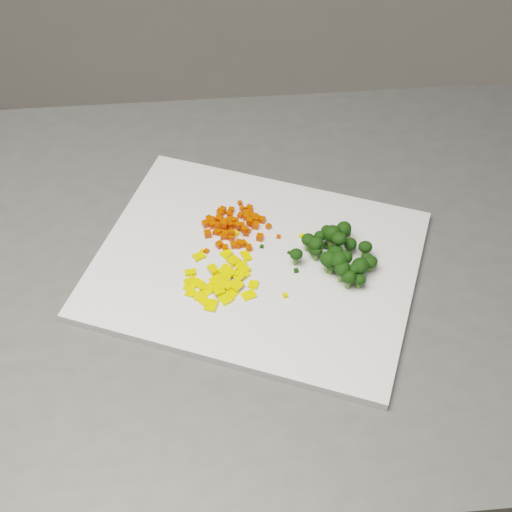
# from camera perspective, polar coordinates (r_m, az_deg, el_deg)

# --- Properties ---
(counter_block) EXTENTS (1.16, 0.93, 0.90)m
(counter_block) POSITION_cam_1_polar(r_m,az_deg,el_deg) (1.31, 0.57, -13.34)
(counter_block) COLOR #4D4D4B
(counter_block) RESTS_ON ground
(cutting_board) EXTENTS (0.45, 0.38, 0.01)m
(cutting_board) POSITION_cam_1_polar(r_m,az_deg,el_deg) (0.93, 0.00, -0.64)
(cutting_board) COLOR silver
(cutting_board) RESTS_ON counter_block
(carrot_pile) EXTENTS (0.09, 0.09, 0.03)m
(carrot_pile) POSITION_cam_1_polar(r_m,az_deg,el_deg) (0.96, -1.67, 2.82)
(carrot_pile) COLOR red
(carrot_pile) RESTS_ON cutting_board
(pepper_pile) EXTENTS (0.10, 0.10, 0.01)m
(pepper_pile) POSITION_cam_1_polar(r_m,az_deg,el_deg) (0.90, -2.80, -1.70)
(pepper_pile) COLOR yellow
(pepper_pile) RESTS_ON cutting_board
(broccoli_pile) EXTENTS (0.11, 0.11, 0.05)m
(broccoli_pile) POSITION_cam_1_polar(r_m,az_deg,el_deg) (0.91, 6.29, 0.70)
(broccoli_pile) COLOR black
(broccoli_pile) RESTS_ON cutting_board
(carrot_cube_0) EXTENTS (0.01, 0.01, 0.01)m
(carrot_cube_0) POSITION_cam_1_polar(r_m,az_deg,el_deg) (0.96, -1.16, 2.41)
(carrot_cube_0) COLOR red
(carrot_cube_0) RESTS_ON carrot_pile
(carrot_cube_1) EXTENTS (0.01, 0.01, 0.01)m
(carrot_cube_1) POSITION_cam_1_polar(r_m,az_deg,el_deg) (0.97, -0.21, 3.18)
(carrot_cube_1) COLOR red
(carrot_cube_1) RESTS_ON carrot_pile
(carrot_cube_2) EXTENTS (0.01, 0.01, 0.01)m
(carrot_cube_2) POSITION_cam_1_polar(r_m,az_deg,el_deg) (0.94, -1.06, 0.99)
(carrot_cube_2) COLOR red
(carrot_cube_2) RESTS_ON carrot_pile
(carrot_cube_3) EXTENTS (0.01, 0.01, 0.01)m
(carrot_cube_3) POSITION_cam_1_polar(r_m,az_deg,el_deg) (0.94, -1.98, 1.88)
(carrot_cube_3) COLOR red
(carrot_cube_3) RESTS_ON carrot_pile
(carrot_cube_4) EXTENTS (0.01, 0.01, 0.01)m
(carrot_cube_4) POSITION_cam_1_polar(r_m,az_deg,el_deg) (0.97, -1.69, 2.77)
(carrot_cube_4) COLOR red
(carrot_cube_4) RESTS_ON carrot_pile
(carrot_cube_5) EXTENTS (0.01, 0.01, 0.01)m
(carrot_cube_5) POSITION_cam_1_polar(r_m,az_deg,el_deg) (0.97, 0.01, 2.98)
(carrot_cube_5) COLOR red
(carrot_cube_5) RESTS_ON carrot_pile
(carrot_cube_6) EXTENTS (0.01, 0.01, 0.01)m
(carrot_cube_6) POSITION_cam_1_polar(r_m,az_deg,el_deg) (0.96, -1.80, 2.48)
(carrot_cube_6) COLOR red
(carrot_cube_6) RESTS_ON carrot_pile
(carrot_cube_7) EXTENTS (0.01, 0.01, 0.01)m
(carrot_cube_7) POSITION_cam_1_polar(r_m,az_deg,el_deg) (0.94, -1.80, 0.87)
(carrot_cube_7) COLOR red
(carrot_cube_7) RESTS_ON carrot_pile
(carrot_cube_8) EXTENTS (0.01, 0.01, 0.01)m
(carrot_cube_8) POSITION_cam_1_polar(r_m,az_deg,el_deg) (0.97, -0.77, 3.15)
(carrot_cube_8) COLOR red
(carrot_cube_8) RESTS_ON carrot_pile
(carrot_cube_9) EXTENTS (0.01, 0.01, 0.01)m
(carrot_cube_9) POSITION_cam_1_polar(r_m,az_deg,el_deg) (0.96, -0.05, 2.47)
(carrot_cube_9) COLOR red
(carrot_cube_9) RESTS_ON carrot_pile
(carrot_cube_10) EXTENTS (0.01, 0.01, 0.01)m
(carrot_cube_10) POSITION_cam_1_polar(r_m,az_deg,el_deg) (0.98, -2.68, 3.69)
(carrot_cube_10) COLOR red
(carrot_cube_10) RESTS_ON carrot_pile
(carrot_cube_11) EXTENTS (0.01, 0.01, 0.01)m
(carrot_cube_11) POSITION_cam_1_polar(r_m,az_deg,el_deg) (0.98, -2.04, 3.28)
(carrot_cube_11) COLOR red
(carrot_cube_11) RESTS_ON carrot_pile
(carrot_cube_12) EXTENTS (0.01, 0.01, 0.01)m
(carrot_cube_12) POSITION_cam_1_polar(r_m,az_deg,el_deg) (0.93, -0.58, 0.65)
(carrot_cube_12) COLOR red
(carrot_cube_12) RESTS_ON carrot_pile
(carrot_cube_13) EXTENTS (0.01, 0.01, 0.01)m
(carrot_cube_13) POSITION_cam_1_polar(r_m,az_deg,el_deg) (0.97, -0.35, 2.65)
(carrot_cube_13) COLOR red
(carrot_cube_13) RESTS_ON carrot_pile
(carrot_cube_14) EXTENTS (0.01, 0.01, 0.01)m
(carrot_cube_14) POSITION_cam_1_polar(r_m,az_deg,el_deg) (0.98, -2.65, 3.52)
(carrot_cube_14) COLOR red
(carrot_cube_14) RESTS_ON carrot_pile
(carrot_cube_15) EXTENTS (0.01, 0.01, 0.01)m
(carrot_cube_15) POSITION_cam_1_polar(r_m,az_deg,el_deg) (0.95, -2.34, 1.56)
(carrot_cube_15) COLOR red
(carrot_cube_15) RESTS_ON carrot_pile
(carrot_cube_16) EXTENTS (0.01, 0.01, 0.01)m
(carrot_cube_16) POSITION_cam_1_polar(r_m,az_deg,el_deg) (0.97, -3.57, 2.85)
(carrot_cube_16) COLOR red
(carrot_cube_16) RESTS_ON carrot_pile
(carrot_cube_17) EXTENTS (0.01, 0.01, 0.01)m
(carrot_cube_17) POSITION_cam_1_polar(r_m,az_deg,el_deg) (0.96, -0.51, 2.81)
(carrot_cube_17) COLOR red
(carrot_cube_17) RESTS_ON carrot_pile
(carrot_cube_18) EXTENTS (0.01, 0.01, 0.01)m
(carrot_cube_18) POSITION_cam_1_polar(r_m,az_deg,el_deg) (0.98, -1.98, 3.69)
(carrot_cube_18) COLOR red
(carrot_cube_18) RESTS_ON carrot_pile
(carrot_cube_19) EXTENTS (0.01, 0.01, 0.01)m
(carrot_cube_19) POSITION_cam_1_polar(r_m,az_deg,el_deg) (0.98, -2.17, 3.38)
(carrot_cube_19) COLOR red
(carrot_cube_19) RESTS_ON carrot_pile
(carrot_cube_20) EXTENTS (0.01, 0.01, 0.01)m
(carrot_cube_20) POSITION_cam_1_polar(r_m,az_deg,el_deg) (0.97, 0.03, 3.07)
(carrot_cube_20) COLOR red
(carrot_cube_20) RESTS_ON carrot_pile
(carrot_cube_21) EXTENTS (0.01, 0.01, 0.01)m
(carrot_cube_21) POSITION_cam_1_polar(r_m,az_deg,el_deg) (0.96, -3.03, 2.32)
(carrot_cube_21) COLOR red
(carrot_cube_21) RESTS_ON carrot_pile
(carrot_cube_22) EXTENTS (0.01, 0.01, 0.01)m
(carrot_cube_22) POSITION_cam_1_polar(r_m,az_deg,el_deg) (0.98, -2.90, 3.38)
(carrot_cube_22) COLOR red
(carrot_cube_22) RESTS_ON carrot_pile
(carrot_cube_23) EXTENTS (0.01, 0.01, 0.01)m
(carrot_cube_23) POSITION_cam_1_polar(r_m,az_deg,el_deg) (0.96, -3.22, 2.46)
(carrot_cube_23) COLOR red
(carrot_cube_23) RESTS_ON carrot_pile
(carrot_cube_24) EXTENTS (0.01, 0.01, 0.01)m
(carrot_cube_24) POSITION_cam_1_polar(r_m,az_deg,el_deg) (0.97, -2.37, 2.89)
(carrot_cube_24) COLOR red
(carrot_cube_24) RESTS_ON carrot_pile
(carrot_cube_25) EXTENTS (0.01, 0.01, 0.01)m
(carrot_cube_25) POSITION_cam_1_polar(r_m,az_deg,el_deg) (0.96, -2.48, 2.47)
(carrot_cube_25) COLOR red
(carrot_cube_25) RESTS_ON carrot_pile
(carrot_cube_26) EXTENTS (0.01, 0.01, 0.01)m
(carrot_cube_26) POSITION_cam_1_polar(r_m,az_deg,el_deg) (0.97, -2.05, 2.91)
(carrot_cube_26) COLOR red
(carrot_cube_26) RESTS_ON carrot_pile
(carrot_cube_27) EXTENTS (0.01, 0.01, 0.01)m
(carrot_cube_27) POSITION_cam_1_polar(r_m,az_deg,el_deg) (0.96, -1.68, 2.63)
(carrot_cube_27) COLOR red
(carrot_cube_27) RESTS_ON carrot_pile
(carrot_cube_28) EXTENTS (0.01, 0.01, 0.01)m
(carrot_cube_28) POSITION_cam_1_polar(r_m,az_deg,el_deg) (0.96, -3.50, 2.51)
(carrot_cube_28) COLOR red
(carrot_cube_28) RESTS_ON carrot_pile
(carrot_cube_29) EXTENTS (0.01, 0.01, 0.01)m
(carrot_cube_29) POSITION_cam_1_polar(r_m,az_deg,el_deg) (0.98, -0.83, 3.53)
(carrot_cube_29) COLOR red
(carrot_cube_29) RESTS_ON carrot_pile
(carrot_cube_30) EXTENTS (0.01, 0.01, 0.01)m
(carrot_cube_30) POSITION_cam_1_polar(r_m,az_deg,el_deg) (0.98, -0.76, 3.42)
(carrot_cube_30) COLOR red
(carrot_cube_30) RESTS_ON carrot_pile
(carrot_cube_31) EXTENTS (0.01, 0.01, 0.01)m
(carrot_cube_31) POSITION_cam_1_polar(r_m,az_deg,el_deg) (0.99, -0.54, 3.84)
(carrot_cube_31) COLOR red
(carrot_cube_31) RESTS_ON carrot_pile
(carrot_cube_32) EXTENTS (0.01, 0.01, 0.01)m
(carrot_cube_32) POSITION_cam_1_polar(r_m,az_deg,el_deg) (0.95, 0.31, 1.51)
(carrot_cube_32) COLOR red
(carrot_cube_32) RESTS_ON carrot_pile
(carrot_cube_33) EXTENTS (0.01, 0.01, 0.01)m
(carrot_cube_33) POSITION_cam_1_polar(r_m,az_deg,el_deg) (0.98, -0.50, 3.57)
(carrot_cube_33) COLOR red
(carrot_cube_33) RESTS_ON carrot_pile
(carrot_cube_34) EXTENTS (0.01, 0.01, 0.01)m
(carrot_cube_34) POSITION_cam_1_polar(r_m,az_deg,el_deg) (0.97, 0.34, 2.96)
(carrot_cube_34) COLOR red
(carrot_cube_34) RESTS_ON carrot_pile
(carrot_cube_35) EXTENTS (0.01, 0.01, 0.01)m
(carrot_cube_35) POSITION_cam_1_polar(r_m,az_deg,el_deg) (0.97, -4.04, 2.58)
(carrot_cube_35) COLOR red
(carrot_cube_35) RESTS_ON carrot_pile
(carrot_cube_36) EXTENTS (0.01, 0.01, 0.01)m
(carrot_cube_36) POSITION_cam_1_polar(r_m,az_deg,el_deg) (0.98, -0.60, 3.27)
(carrot_cube_36) COLOR red
(carrot_cube_36) RESTS_ON carrot_pile
(carrot_cube_37) EXTENTS (0.01, 0.01, 0.01)m
(carrot_cube_37) POSITION_cam_1_polar(r_m,az_deg,el_deg) (0.97, -2.93, 2.95)
(carrot_cube_37) COLOR red
(carrot_cube_37) RESTS_ON carrot_pile
(carrot_cube_38) EXTENTS (0.01, 0.01, 0.01)m
(carrot_cube_38) POSITION_cam_1_polar(r_m,az_deg,el_deg) (0.95, -1.45, 2.45)
(carrot_cube_38) COLOR red
(carrot_cube_38) RESTS_ON carrot_pile
(carrot_cube_39) EXTENTS (0.01, 0.01, 0.01)m
(carrot_cube_39) POSITION_cam_1_polar(r_m,az_deg,el_deg) (0.96, -3.23, 1.91)
(carrot_cube_39) COLOR red
(carrot_cube_39) RESTS_ON carrot_pile
(carrot_cube_40) EXTENTS (0.01, 0.01, 0.01)m
(carrot_cube_40) POSITION_cam_1_polar(r_m,az_deg,el_deg) (0.96, -1.26, 2.29)
(carrot_cube_40) COLOR red
(carrot_cube_40) RESTS_ON carrot_pile
(carrot_cube_41) EXTENTS (0.01, 0.01, 0.01)m
(carrot_cube_41) POSITION_cam_1_polar(r_m,az_deg,el_deg) (0.97, -3.01, 2.99)
(carrot_cube_41) COLOR red
(carrot_cube_41) RESTS_ON carrot_pile
(carrot_cube_42) EXTENTS (0.01, 0.01, 0.01)m
(carrot_cube_42) POSITION_cam_1_polar(r_m,az_deg,el_deg) (0.95, -2.52, 2.51)
(carrot_cube_42) COLOR red
(carrot_cube_42) RESTS_ON carrot_pile
(carrot_cube_43) EXTENTS (0.01, 0.01, 0.01)m
(carrot_cube_43) POSITION_cam_1_polar(r_m,az_deg,el_deg) (0.97, -3.78, 2.98)
(carrot_cube_43) COLOR red
(carrot_cube_43) RESTS_ON carrot_pile
(carrot_cube_44) EXTENTS (0.01, 0.01, 0.01)m
(carrot_cube_44) POSITION_cam_1_polar(r_m,az_deg,el_deg) (0.96, -1.79, 2.87)
(carrot_cube_44) COLOR red
(carrot_cube_44) RESTS_ON carrot_pile
(carrot_cube_45) EXTENTS (0.01, 0.01, 0.01)m
(carrot_cube_45) POSITION_cam_1_polar(r_m,az_deg,el_deg) (0.96, -1.62, 2.54)
(carrot_cube_45) COLOR red
(carrot_cube_45) RESTS_ON carrot_pile
(carrot_cube_46) EXTENTS (0.01, 0.01, 0.01)m
(carrot_cube_46) POSITION_cam_1_polar(r_m,az_deg,el_deg) (0.99, -1.30, 4.25)
(carrot_cube_46) COLOR red
(carrot_cube_46) RESTS_ON carrot_pile
(carrot_cube_47) EXTENTS (0.01, 0.01, 0.01)m
(carrot_cube_47) POSITION_cam_1_polar(r_m,az_deg,el_deg) (0.97, -1.97, 2.65)
(carrot_cube_47) COLOR red
(carrot_cube_47) RESTS_ON carrot_pile
(carrot_cube_48) EXTENTS (0.01, 0.01, 0.01)m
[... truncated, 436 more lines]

